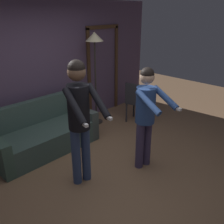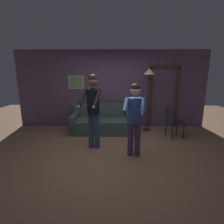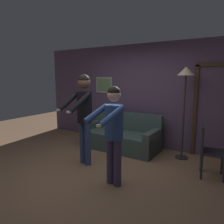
{
  "view_description": "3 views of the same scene",
  "coord_description": "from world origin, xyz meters",
  "views": [
    {
      "loc": [
        -2.3,
        -2.28,
        2.42
      ],
      "look_at": [
        0.03,
        0.0,
        1.06
      ],
      "focal_mm": 40.0,
      "sensor_mm": 36.0,
      "label": 1
    },
    {
      "loc": [
        0.15,
        -3.91,
        1.89
      ],
      "look_at": [
        0.06,
        0.16,
        0.95
      ],
      "focal_mm": 28.0,
      "sensor_mm": 36.0,
      "label": 2
    },
    {
      "loc": [
        2.44,
        -3.06,
        1.81
      ],
      "look_at": [
        0.31,
        0.17,
        1.16
      ],
      "focal_mm": 35.0,
      "sensor_mm": 36.0,
      "label": 3
    }
  ],
  "objects": [
    {
      "name": "torchiere_lamp",
      "position": [
        1.18,
        1.64,
        1.7
      ],
      "size": [
        0.37,
        0.37,
        1.99
      ],
      "color": "#332D28",
      "rests_on": "ground_plane"
    },
    {
      "name": "dining_chair_distant",
      "position": [
        1.81,
        1.01,
        0.53
      ],
      "size": [
        0.5,
        0.5,
        0.93
      ],
      "color": "#2D2D33",
      "rests_on": "ground_plane"
    },
    {
      "name": "couch",
      "position": [
        -0.28,
        1.45,
        0.28
      ],
      "size": [
        1.91,
        0.88,
        0.87
      ],
      "color": "#415851",
      "rests_on": "ground_plane"
    },
    {
      "name": "ground_plane",
      "position": [
        0.0,
        0.0,
        0.0
      ],
      "size": [
        12.0,
        12.0,
        0.0
      ],
      "primitive_type": "plane",
      "color": "#916C4C"
    },
    {
      "name": "back_wall_assembly",
      "position": [
        0.02,
        2.06,
        1.3
      ],
      "size": [
        6.4,
        0.1,
        2.6
      ],
      "color": "#5A4764",
      "rests_on": "ground_plane"
    },
    {
      "name": "person_standing_right",
      "position": [
        0.57,
        -0.2,
        0.99
      ],
      "size": [
        0.51,
        0.7,
        1.65
      ],
      "color": "#443B60",
      "rests_on": "ground_plane"
    },
    {
      "name": "person_standing_left",
      "position": [
        -0.39,
        0.21,
        1.13
      ],
      "size": [
        0.52,
        0.71,
        1.83
      ],
      "color": "#344876",
      "rests_on": "ground_plane"
    }
  ]
}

